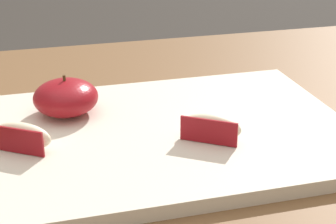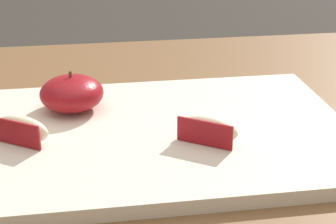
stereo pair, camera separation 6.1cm
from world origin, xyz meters
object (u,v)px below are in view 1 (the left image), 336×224
at_px(cutting_board, 168,134).
at_px(apple_wedge_back, 22,136).
at_px(apple_half_skin_up, 66,97).
at_px(apple_wedge_near_knife, 211,127).

bearing_deg(cutting_board, apple_wedge_back, -176.62).
height_order(apple_half_skin_up, apple_wedge_back, apple_half_skin_up).
relative_size(cutting_board, apple_wedge_back, 6.26).
height_order(cutting_board, apple_wedge_back, apple_wedge_back).
xyz_separation_m(cutting_board, apple_wedge_back, (-0.17, -0.01, 0.02)).
relative_size(cutting_board, apple_wedge_near_knife, 6.28).
bearing_deg(apple_wedge_back, apple_half_skin_up, 56.26).
xyz_separation_m(cutting_board, apple_half_skin_up, (-0.11, 0.07, 0.03)).
relative_size(apple_wedge_near_knife, apple_wedge_back, 1.00).
relative_size(apple_half_skin_up, apple_wedge_near_knife, 1.16).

